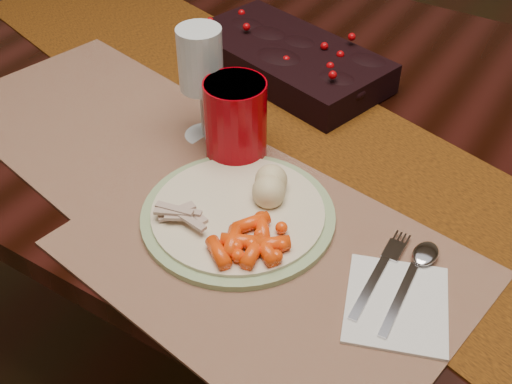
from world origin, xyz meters
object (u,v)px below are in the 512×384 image
Objects in this scene: centerpiece at (288,55)px; wine_glass at (202,86)px; red_cup at (236,121)px; placemat_main at (270,258)px; mashed_potatoes at (274,186)px; dinner_plate at (238,214)px; dining_table at (345,281)px; turkey_shreds at (187,215)px; napkin at (397,304)px; baby_carrots at (258,248)px.

wine_glass is at bearing -93.24° from centerpiece.
placemat_main is at bearing -45.27° from red_cup.
red_cup is (-0.11, 0.07, 0.03)m from mashed_potatoes.
mashed_potatoes is at bearing 127.17° from placemat_main.
dinner_plate is 3.38× the size of mashed_potatoes.
dining_table is at bearing 53.43° from red_cup.
dining_table is 23.11× the size of mashed_potatoes.
turkey_shreds is (0.09, -0.43, -0.01)m from centerpiece.
turkey_shreds is 0.42× the size of wine_glass.
dinner_plate is 3.39× the size of turkey_shreds.
mashed_potatoes is 0.21m from wine_glass.
napkin reaches higher than placemat_main.
centerpiece is 0.47m from baby_carrots.
placemat_main is at bearing -37.60° from wine_glass.
red_cup reaches higher than napkin.
centerpiece is 0.44m from turkey_shreds.
centerpiece is at bearing 117.09° from mashed_potatoes.
baby_carrots is at bearing -0.89° from turkey_shreds.
napkin is (0.38, -0.40, -0.03)m from centerpiece.
baby_carrots reaches higher than dinner_plate.
placemat_main is at bearing -62.67° from centerpiece.
placemat_main is 2.67× the size of wine_glass.
dining_table is 0.48m from mashed_potatoes.
centerpiece reaches higher than turkey_shreds.
dining_table is at bearing 79.86° from dinner_plate.
mashed_potatoes is at bearing -32.82° from red_cup.
centerpiece is 2.61× the size of napkin.
dining_table is 23.18× the size of turkey_shreds.
red_cup is at bearing 130.51° from baby_carrots.
dinner_plate is (-0.07, 0.04, 0.01)m from placemat_main.
dinner_plate is at bearing 140.49° from baby_carrots.
placemat_main is 3.61× the size of napkin.
baby_carrots reaches higher than placemat_main.
baby_carrots is at bearing -40.91° from wine_glass.
baby_carrots is at bearing 168.68° from napkin.
centerpiece is 3.53× the size of baby_carrots.
turkey_shreds reaches higher than dinner_plate.
wine_glass is at bearing -142.16° from dining_table.
turkey_shreds is at bearing -78.38° from red_cup.
turkey_shreds is at bearing -165.39° from placemat_main.
centerpiece is 0.27m from red_cup.
centerpiece is 4.61× the size of turkey_shreds.
dinner_plate is at bearing -41.49° from wine_glass.
dinner_plate is at bearing -121.54° from mashed_potatoes.
turkey_shreds is 0.57× the size of napkin.
dinner_plate reaches higher than placemat_main.
baby_carrots is 1.30× the size of mashed_potatoes.
placemat_main is 0.09m from dinner_plate.
red_cup is (0.06, -0.26, 0.03)m from centerpiece.
wine_glass is at bearing 153.85° from mashed_potatoes.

